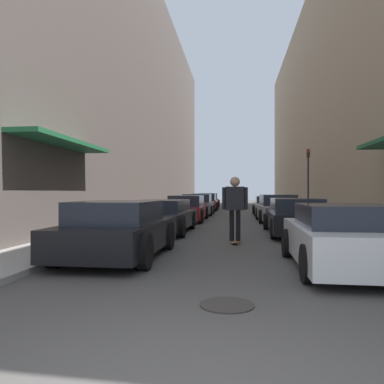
# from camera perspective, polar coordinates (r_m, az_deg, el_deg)

# --- Properties ---
(ground) EXTENTS (100.90, 100.90, 0.00)m
(ground) POSITION_cam_1_polar(r_m,az_deg,el_deg) (20.82, 5.99, -4.00)
(ground) COLOR #4C4947
(curb_strip_left) EXTENTS (1.80, 45.86, 0.12)m
(curb_strip_left) POSITION_cam_1_polar(r_m,az_deg,el_deg) (25.78, -3.29, -3.09)
(curb_strip_left) COLOR gray
(curb_strip_left) RESTS_ON ground
(curb_strip_right) EXTENTS (1.80, 45.86, 0.12)m
(curb_strip_right) POSITION_cam_1_polar(r_m,az_deg,el_deg) (25.69, 15.57, -3.10)
(curb_strip_right) COLOR gray
(curb_strip_right) RESTS_ON ground
(building_row_left) EXTENTS (4.90, 45.86, 15.92)m
(building_row_left) POSITION_cam_1_polar(r_m,az_deg,el_deg) (27.19, -9.49, 13.84)
(building_row_left) COLOR #564C47
(building_row_left) RESTS_ON ground
(building_row_right) EXTENTS (4.90, 45.86, 15.04)m
(building_row_right) POSITION_cam_1_polar(r_m,az_deg,el_deg) (26.94, 21.84, 13.02)
(building_row_right) COLOR tan
(building_row_right) RESTS_ON ground
(parked_car_left_0) EXTENTS (1.95, 4.07, 1.26)m
(parked_car_left_0) POSITION_cam_1_polar(r_m,az_deg,el_deg) (8.44, -11.08, -5.71)
(parked_car_left_0) COLOR black
(parked_car_left_0) RESTS_ON ground
(parked_car_left_1) EXTENTS (1.94, 4.81, 1.18)m
(parked_car_left_1) POSITION_cam_1_polar(r_m,az_deg,el_deg) (13.42, -4.43, -3.71)
(parked_car_left_1) COLOR #232326
(parked_car_left_1) RESTS_ON ground
(parked_car_left_2) EXTENTS (1.85, 4.71, 1.28)m
(parked_car_left_2) POSITION_cam_1_polar(r_m,az_deg,el_deg) (18.77, -0.74, -2.55)
(parked_car_left_2) COLOR maroon
(parked_car_left_2) RESTS_ON ground
(parked_car_left_3) EXTENTS (1.99, 4.09, 1.32)m
(parked_car_left_3) POSITION_cam_1_polar(r_m,az_deg,el_deg) (23.77, 0.88, -1.99)
(parked_car_left_3) COLOR gray
(parked_car_left_3) RESTS_ON ground
(parked_car_left_4) EXTENTS (2.04, 4.13, 1.33)m
(parked_car_left_4) POSITION_cam_1_polar(r_m,az_deg,el_deg) (29.32, 1.94, -1.57)
(parked_car_left_4) COLOR maroon
(parked_car_left_4) RESTS_ON ground
(parked_car_left_5) EXTENTS (1.96, 4.09, 1.34)m
(parked_car_left_5) POSITION_cam_1_polar(r_m,az_deg,el_deg) (34.99, 2.55, -1.32)
(parked_car_left_5) COLOR navy
(parked_car_left_5) RESTS_ON ground
(parked_car_right_0) EXTENTS (2.00, 3.98, 1.22)m
(parked_car_right_0) POSITION_cam_1_polar(r_m,az_deg,el_deg) (7.62, 22.35, -6.44)
(parked_car_right_0) COLOR silver
(parked_car_right_0) RESTS_ON ground
(parked_car_right_1) EXTENTS (1.90, 4.76, 1.24)m
(parked_car_right_1) POSITION_cam_1_polar(r_m,az_deg,el_deg) (13.32, 15.41, -3.67)
(parked_car_right_1) COLOR black
(parked_car_right_1) RESTS_ON ground
(parked_car_right_2) EXTENTS (1.90, 4.24, 1.33)m
(parked_car_right_2) POSITION_cam_1_polar(r_m,az_deg,el_deg) (18.67, 12.85, -2.51)
(parked_car_right_2) COLOR #B7B7BC
(parked_car_right_2) RESTS_ON ground
(parked_car_right_3) EXTENTS (1.86, 4.25, 1.19)m
(parked_car_right_3) POSITION_cam_1_polar(r_m,az_deg,el_deg) (23.75, 11.58, -2.10)
(parked_car_right_3) COLOR #B7B7BC
(parked_car_right_3) RESTS_ON ground
(skateboarder) EXTENTS (0.72, 0.78, 1.88)m
(skateboarder) POSITION_cam_1_polar(r_m,az_deg,el_deg) (10.62, 6.56, -1.56)
(skateboarder) COLOR brown
(skateboarder) RESTS_ON ground
(manhole_cover) EXTENTS (0.70, 0.70, 0.02)m
(manhole_cover) POSITION_cam_1_polar(r_m,az_deg,el_deg) (5.02, 5.35, -16.75)
(manhole_cover) COLOR #332D28
(manhole_cover) RESTS_ON ground
(traffic_light) EXTENTS (0.16, 0.22, 3.64)m
(traffic_light) POSITION_cam_1_polar(r_m,az_deg,el_deg) (21.12, 17.28, 2.46)
(traffic_light) COLOR #2D2D2D
(traffic_light) RESTS_ON curb_strip_right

